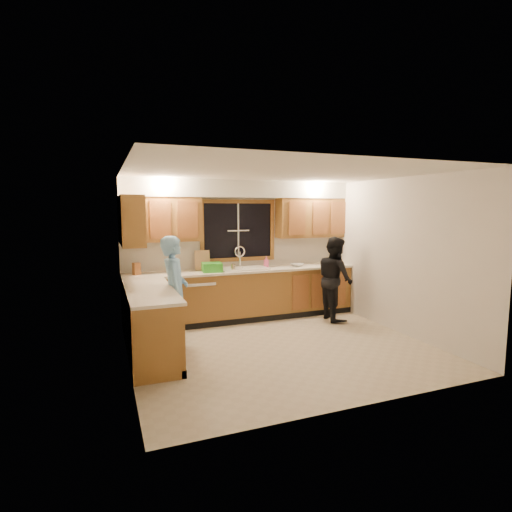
{
  "coord_description": "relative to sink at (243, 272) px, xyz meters",
  "views": [
    {
      "loc": [
        -2.36,
        -5.11,
        2.01
      ],
      "look_at": [
        -0.13,
        0.65,
        1.27
      ],
      "focal_mm": 28.0,
      "sensor_mm": 36.0,
      "label": 1
    }
  ],
  "objects": [
    {
      "name": "floor",
      "position": [
        0.0,
        -1.6,
        -0.86
      ],
      "size": [
        4.2,
        4.2,
        0.0
      ],
      "primitive_type": "plane",
      "color": "#B9AA8E",
      "rests_on": "ground"
    },
    {
      "name": "ceiling",
      "position": [
        0.0,
        -1.6,
        1.64
      ],
      "size": [
        4.2,
        4.2,
        0.0
      ],
      "primitive_type": "plane",
      "rotation": [
        3.14,
        0.0,
        0.0
      ],
      "color": "white"
    },
    {
      "name": "wall_back",
      "position": [
        0.0,
        0.3,
        0.39
      ],
      "size": [
        4.2,
        0.0,
        4.2
      ],
      "primitive_type": "plane",
      "rotation": [
        1.57,
        0.0,
        0.0
      ],
      "color": "silver",
      "rests_on": "ground"
    },
    {
      "name": "wall_left",
      "position": [
        -2.1,
        -1.6,
        0.39
      ],
      "size": [
        0.0,
        3.8,
        3.8
      ],
      "primitive_type": "plane",
      "rotation": [
        1.57,
        0.0,
        1.57
      ],
      "color": "silver",
      "rests_on": "ground"
    },
    {
      "name": "wall_right",
      "position": [
        2.1,
        -1.6,
        0.39
      ],
      "size": [
        0.0,
        3.8,
        3.8
      ],
      "primitive_type": "plane",
      "rotation": [
        1.57,
        0.0,
        -1.57
      ],
      "color": "silver",
      "rests_on": "ground"
    },
    {
      "name": "base_cabinets_back",
      "position": [
        0.0,
        -0.0,
        -0.42
      ],
      "size": [
        4.2,
        0.6,
        0.88
      ],
      "primitive_type": "cube",
      "color": "#99652C",
      "rests_on": "ground"
    },
    {
      "name": "base_cabinets_left",
      "position": [
        -1.8,
        -1.25,
        -0.42
      ],
      "size": [
        0.6,
        1.9,
        0.88
      ],
      "primitive_type": "cube",
      "color": "#99652C",
      "rests_on": "ground"
    },
    {
      "name": "countertop_back",
      "position": [
        0.0,
        -0.02,
        0.04
      ],
      "size": [
        4.2,
        0.63,
        0.04
      ],
      "primitive_type": "cube",
      "color": "#F3E5CC",
      "rests_on": "base_cabinets_back"
    },
    {
      "name": "countertop_left",
      "position": [
        -1.79,
        -1.25,
        0.04
      ],
      "size": [
        0.63,
        1.9,
        0.04
      ],
      "primitive_type": "cube",
      "color": "#F3E5CC",
      "rests_on": "base_cabinets_left"
    },
    {
      "name": "upper_cabinets_left",
      "position": [
        -1.43,
        0.13,
        0.96
      ],
      "size": [
        1.35,
        0.33,
        0.75
      ],
      "primitive_type": "cube",
      "color": "#99652C",
      "rests_on": "wall_back"
    },
    {
      "name": "upper_cabinets_right",
      "position": [
        1.43,
        0.13,
        0.96
      ],
      "size": [
        1.35,
        0.33,
        0.75
      ],
      "primitive_type": "cube",
      "color": "#99652C",
      "rests_on": "wall_back"
    },
    {
      "name": "upper_cabinets_return",
      "position": [
        -1.94,
        -0.48,
        0.96
      ],
      "size": [
        0.33,
        0.9,
        0.75
      ],
      "primitive_type": "cube",
      "color": "#99652C",
      "rests_on": "wall_left"
    },
    {
      "name": "soffit",
      "position": [
        0.0,
        0.12,
        1.49
      ],
      "size": [
        4.2,
        0.35,
        0.3
      ],
      "primitive_type": "cube",
      "color": "silver",
      "rests_on": "wall_back"
    },
    {
      "name": "window_frame",
      "position": [
        0.0,
        0.29,
        0.74
      ],
      "size": [
        1.44,
        0.03,
        1.14
      ],
      "color": "black",
      "rests_on": "wall_back"
    },
    {
      "name": "sink",
      "position": [
        0.0,
        0.0,
        0.0
      ],
      "size": [
        0.86,
        0.52,
        0.57
      ],
      "color": "white",
      "rests_on": "countertop_back"
    },
    {
      "name": "dishwasher",
      "position": [
        -0.85,
        -0.01,
        -0.45
      ],
      "size": [
        0.6,
        0.56,
        0.82
      ],
      "primitive_type": "cube",
      "color": "white",
      "rests_on": "floor"
    },
    {
      "name": "stove",
      "position": [
        -1.8,
        -1.82,
        -0.41
      ],
      "size": [
        0.58,
        0.75,
        0.9
      ],
      "primitive_type": "cube",
      "color": "white",
      "rests_on": "floor"
    },
    {
      "name": "man",
      "position": [
        -1.41,
        -0.99,
        -0.05
      ],
      "size": [
        0.48,
        0.65,
        1.62
      ],
      "primitive_type": "imported",
      "rotation": [
        0.0,
        0.0,
        1.4
      ],
      "color": "#7DBAED",
      "rests_on": "floor"
    },
    {
      "name": "woman",
      "position": [
        1.53,
        -0.62,
        -0.11
      ],
      "size": [
        0.65,
        0.79,
        1.51
      ],
      "primitive_type": "imported",
      "rotation": [
        0.0,
        0.0,
        1.46
      ],
      "color": "black",
      "rests_on": "floor"
    },
    {
      "name": "knife_block",
      "position": [
        -1.85,
        0.04,
        0.16
      ],
      "size": [
        0.14,
        0.13,
        0.2
      ],
      "primitive_type": "cube",
      "rotation": [
        0.0,
        0.0,
        0.4
      ],
      "color": "#9D5A2B",
      "rests_on": "countertop_back"
    },
    {
      "name": "cutting_board",
      "position": [
        -0.72,
        0.14,
        0.23
      ],
      "size": [
        0.27,
        0.1,
        0.35
      ],
      "primitive_type": "cube",
      "rotation": [
        -0.21,
        0.0,
        -0.05
      ],
      "color": "tan",
      "rests_on": "countertop_back"
    },
    {
      "name": "dish_crate",
      "position": [
        -0.61,
        -0.08,
        0.13
      ],
      "size": [
        0.36,
        0.34,
        0.15
      ],
      "primitive_type": "cube",
      "rotation": [
        0.0,
        0.0,
        -0.11
      ],
      "color": "green",
      "rests_on": "countertop_back"
    },
    {
      "name": "soap_bottle",
      "position": [
        0.49,
        0.1,
        0.15
      ],
      "size": [
        0.12,
        0.12,
        0.2
      ],
      "primitive_type": "imported",
      "rotation": [
        0.0,
        0.0,
        -0.39
      ],
      "color": "#F35C9B",
      "rests_on": "countertop_back"
    },
    {
      "name": "bowl",
      "position": [
        1.05,
        -0.06,
        0.08
      ],
      "size": [
        0.3,
        0.3,
        0.06
      ],
      "primitive_type": "imported",
      "rotation": [
        0.0,
        0.0,
        0.39
      ],
      "color": "silver",
      "rests_on": "countertop_back"
    },
    {
      "name": "can_left",
      "position": [
        -0.23,
        -0.08,
        0.11
      ],
      "size": [
        0.07,
        0.07,
        0.11
      ],
      "primitive_type": "cylinder",
      "rotation": [
        0.0,
        0.0,
        -0.2
      ],
      "color": "beige",
      "rests_on": "countertop_back"
    },
    {
      "name": "can_right",
      "position": [
        -0.25,
        -0.17,
        0.12
      ],
      "size": [
        0.09,
        0.09,
        0.13
      ],
      "primitive_type": "cylinder",
      "rotation": [
        0.0,
        0.0,
        -0.36
      ],
      "color": "beige",
      "rests_on": "countertop_back"
    }
  ]
}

